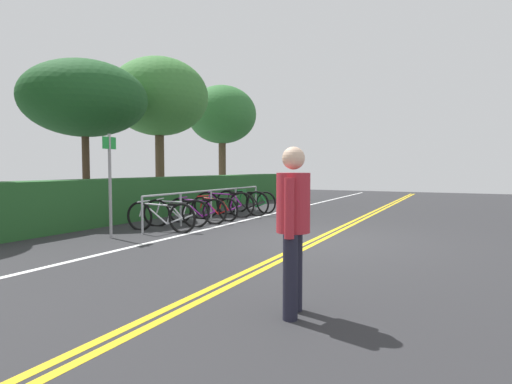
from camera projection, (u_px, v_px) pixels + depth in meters
name	position (u px, v px, depth m)	size (l,w,h in m)	color
ground_plane	(318.00, 241.00, 8.32)	(36.77, 13.66, 0.05)	#2B2B2D
centre_line_yellow_inner	(322.00, 240.00, 8.28)	(33.09, 0.10, 0.00)	gold
centre_line_yellow_outer	(314.00, 239.00, 8.36)	(33.09, 0.10, 0.00)	gold
bike_lane_stripe_white	(201.00, 230.00, 9.54)	(33.09, 0.12, 0.00)	white
bike_rack	(211.00, 198.00, 11.41)	(5.48, 0.05, 0.83)	#9EA0A5
bicycle_0	(161.00, 217.00, 9.43)	(0.46, 1.77, 0.70)	black
bicycle_1	(176.00, 213.00, 10.17)	(0.65, 1.58, 0.71)	black
bicycle_2	(197.00, 211.00, 10.82)	(0.46, 1.63, 0.69)	black
bicycle_3	(214.00, 208.00, 11.47)	(0.46, 1.61, 0.68)	black
bicycle_4	(224.00, 205.00, 12.09)	(0.69, 1.68, 0.78)	black
bicycle_5	(242.00, 203.00, 12.69)	(0.46, 1.78, 0.78)	black
bicycle_6	(253.00, 202.00, 13.43)	(0.46, 1.72, 0.73)	black
pedestrian	(293.00, 220.00, 4.01)	(0.48, 0.32, 1.61)	#1E1E2D
sign_post_near	(110.00, 175.00, 8.44)	(0.36, 0.06, 2.09)	gray
hedge_backdrop	(183.00, 194.00, 13.65)	(14.43, 0.90, 1.13)	#235626
tree_mid	(84.00, 99.00, 12.05)	(3.51, 3.51, 4.45)	#473323
tree_far_right	(159.00, 97.00, 15.09)	(3.50, 3.50, 5.32)	brown
tree_extra	(222.00, 115.00, 19.78)	(3.20, 3.20, 5.25)	brown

